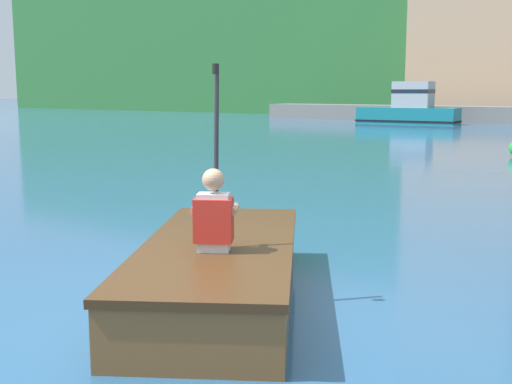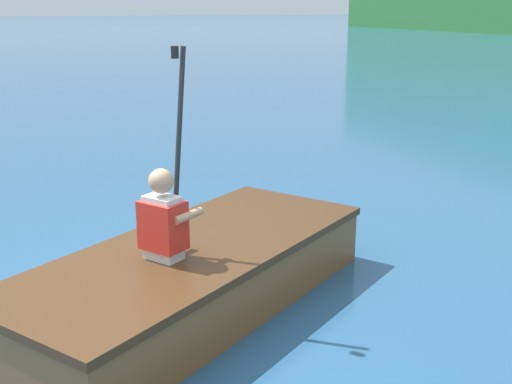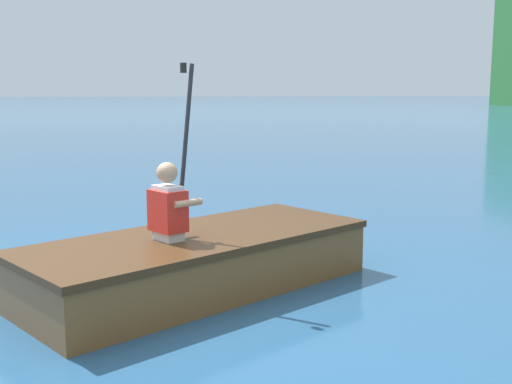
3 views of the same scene
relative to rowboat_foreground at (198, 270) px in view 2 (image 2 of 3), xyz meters
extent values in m
plane|color=#28567F|center=(0.28, -0.76, -0.27)|extent=(300.00, 300.00, 0.00)
cube|color=brown|center=(0.03, -0.04, -0.03)|extent=(2.61, 3.16, 0.48)
cube|color=#482C16|center=(0.03, -0.04, 0.18)|extent=(2.67, 3.22, 0.06)
cube|color=#482C16|center=(0.03, -0.04, 0.17)|extent=(2.21, 2.69, 0.02)
cone|color=brown|center=(-0.76, 1.17, -0.01)|extent=(0.57, 0.57, 0.43)
cube|color=brown|center=(0.15, -0.23, 0.16)|extent=(1.02, 0.74, 0.03)
cube|color=silver|center=(0.19, -0.30, 0.44)|extent=(0.29, 0.26, 0.45)
cube|color=red|center=(0.19, -0.30, 0.46)|extent=(0.36, 0.33, 0.34)
sphere|color=tan|center=(0.19, -0.30, 0.76)|extent=(0.17, 0.17, 0.17)
cylinder|color=tan|center=(0.27, -0.14, 0.53)|extent=(0.19, 0.25, 0.06)
cylinder|color=tan|center=(0.02, -0.30, 0.53)|extent=(0.19, 0.25, 0.06)
cylinder|color=#232328|center=(0.09, -0.14, 0.93)|extent=(0.14, 0.19, 1.40)
cylinder|color=black|center=(0.09, -0.14, 1.59)|extent=(0.05, 0.05, 0.08)
camera|label=1|loc=(3.34, -3.93, 1.42)|focal=45.00mm
camera|label=2|loc=(4.23, -1.30, 1.88)|focal=45.00mm
camera|label=3|loc=(5.33, -0.46, 1.43)|focal=45.00mm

